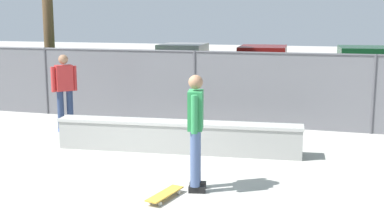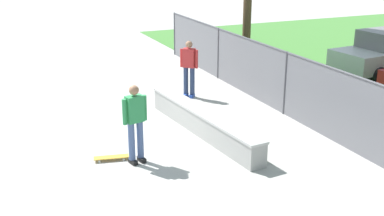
{
  "view_description": "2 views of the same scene",
  "coord_description": "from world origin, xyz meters",
  "px_view_note": "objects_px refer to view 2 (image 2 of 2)",
  "views": [
    {
      "loc": [
        3.58,
        -7.45,
        2.69
      ],
      "look_at": [
        0.75,
        2.03,
        0.9
      ],
      "focal_mm": 47.52,
      "sensor_mm": 36.0,
      "label": 1
    },
    {
      "loc": [
        11.23,
        -3.03,
        4.76
      ],
      "look_at": [
        0.85,
        1.5,
        0.89
      ],
      "focal_mm": 45.78,
      "sensor_mm": 36.0,
      "label": 2
    }
  ],
  "objects_px": {
    "skateboarder": "(135,121)",
    "skateboard": "(111,157)",
    "bystander": "(189,66)",
    "concrete_ledge": "(203,122)"
  },
  "relations": [
    {
      "from": "skateboarder",
      "to": "skateboard",
      "type": "distance_m",
      "value": 1.11
    },
    {
      "from": "bystander",
      "to": "concrete_ledge",
      "type": "bearing_deg",
      "value": -16.98
    },
    {
      "from": "skateboarder",
      "to": "bystander",
      "type": "distance_m",
      "value": 5.07
    },
    {
      "from": "skateboarder",
      "to": "bystander",
      "type": "height_order",
      "value": "same"
    },
    {
      "from": "skateboard",
      "to": "bystander",
      "type": "xyz_separation_m",
      "value": [
        -3.73,
        3.54,
        0.94
      ]
    },
    {
      "from": "concrete_ledge",
      "to": "bystander",
      "type": "distance_m",
      "value": 3.29
    },
    {
      "from": "concrete_ledge",
      "to": "skateboard",
      "type": "bearing_deg",
      "value": -75.97
    },
    {
      "from": "skateboarder",
      "to": "concrete_ledge",
      "type": "bearing_deg",
      "value": 115.09
    },
    {
      "from": "skateboarder",
      "to": "bystander",
      "type": "xyz_separation_m",
      "value": [
        -4.06,
        3.04,
        0.0
      ]
    },
    {
      "from": "concrete_ledge",
      "to": "skateboard",
      "type": "relative_size",
      "value": 6.02
    }
  ]
}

